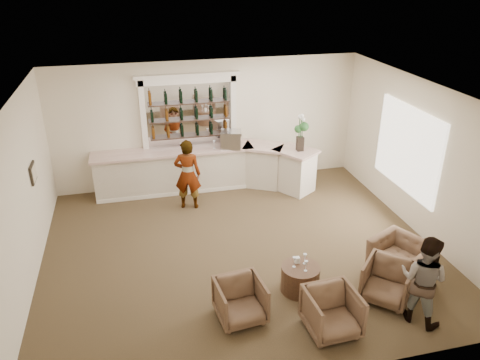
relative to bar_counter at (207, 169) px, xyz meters
The scene contains 19 objects.
ground 3.05m from the bar_counter, 86.88° to the right, with size 8.00×8.00×0.00m, color brown.
room_shell 2.91m from the bar_counter, 81.89° to the right, with size 8.04×7.02×3.32m.
bar_counter is the anchor object (origin of this frame).
back_bar_alcove 1.55m from the bar_counter, 129.15° to the left, with size 2.64×0.25×3.00m.
cocktail_table 4.66m from the bar_counter, 78.59° to the right, with size 0.71×0.71×0.50m, color #543424.
sommelier 1.11m from the bar_counter, 124.70° to the right, with size 0.64×0.42×1.75m, color gray.
guest 6.30m from the bar_counter, 65.92° to the right, with size 0.78×0.61×1.60m, color gray.
armchair_left 5.05m from the bar_counter, 93.63° to the right, with size 0.77×0.79×0.72m, color brown.
armchair_center 5.77m from the bar_counter, 79.58° to the right, with size 0.81×0.83×0.76m, color brown.
armchair_right 5.66m from the bar_counter, 65.75° to the right, with size 0.79×0.81×0.74m, color brown.
armchair_far 5.42m from the bar_counter, 56.52° to the right, with size 1.04×0.91×0.68m, color brown.
espresso_machine 1.02m from the bar_counter, ahead, with size 0.51×0.43×0.45m, color #B4B4B9.
flower_vase 2.63m from the bar_counter, 16.11° to the right, with size 0.25×0.25×0.96m.
wine_glass_bar_left 0.92m from the bar_counter, behind, with size 0.07×0.07×0.21m, color white, non-canonical shape.
wine_glass_bar_right 0.70m from the bar_counter, ahead, with size 0.07×0.07×0.21m, color white, non-canonical shape.
wine_glass_tbl_a 4.60m from the bar_counter, 79.98° to the right, with size 0.07×0.07×0.21m, color white, non-canonical shape.
wine_glass_tbl_b 4.59m from the bar_counter, 77.17° to the right, with size 0.07×0.07×0.21m, color white, non-canonical shape.
wine_glass_tbl_c 4.79m from the bar_counter, 78.43° to the right, with size 0.07×0.07×0.21m, color white, non-canonical shape.
napkin_holder 4.51m from the bar_counter, 78.49° to the right, with size 0.08×0.08×0.12m, color white.
Camera 1 is at (-1.95, -8.07, 5.49)m, focal length 35.00 mm.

